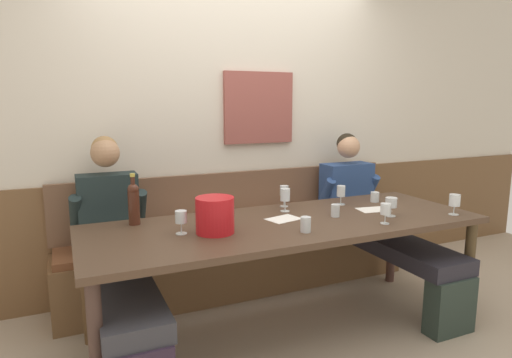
# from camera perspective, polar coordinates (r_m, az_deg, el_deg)

# --- Properties ---
(ground_plane) EXTENTS (6.80, 6.80, 0.02)m
(ground_plane) POSITION_cam_1_polar(r_m,az_deg,el_deg) (3.03, 4.74, -19.98)
(ground_plane) COLOR tan
(ground_plane) RESTS_ON ground
(room_wall_back) EXTENTS (6.80, 0.12, 2.80)m
(room_wall_back) POSITION_cam_1_polar(r_m,az_deg,el_deg) (3.62, -3.31, 8.35)
(room_wall_back) COLOR beige
(room_wall_back) RESTS_ON ground
(wood_wainscot_panel) EXTENTS (6.80, 0.03, 0.92)m
(wood_wainscot_panel) POSITION_cam_1_polar(r_m,az_deg,el_deg) (3.72, -2.89, -6.35)
(wood_wainscot_panel) COLOR brown
(wood_wainscot_panel) RESTS_ON ground
(wall_bench) EXTENTS (2.84, 0.42, 0.94)m
(wall_bench) POSITION_cam_1_polar(r_m,az_deg,el_deg) (3.59, -1.64, -9.93)
(wall_bench) COLOR brown
(wall_bench) RESTS_ON ground
(dining_table) EXTENTS (2.54, 0.90, 0.76)m
(dining_table) POSITION_cam_1_polar(r_m,az_deg,el_deg) (2.82, 4.12, -6.87)
(dining_table) COLOR #493425
(dining_table) RESTS_ON ground
(person_left_seat) EXTENTS (0.50, 1.35, 1.28)m
(person_left_seat) POSITION_cam_1_polar(r_m,az_deg,el_deg) (2.86, -17.64, -8.91)
(person_left_seat) COLOR #312336
(person_left_seat) RESTS_ON ground
(person_center_right_seat) EXTENTS (0.54, 1.35, 1.24)m
(person_center_right_seat) POSITION_cam_1_polar(r_m,az_deg,el_deg) (3.63, 15.31, -4.99)
(person_center_right_seat) COLOR #28352E
(person_center_right_seat) RESTS_ON ground
(ice_bucket) EXTENTS (0.22, 0.22, 0.21)m
(ice_bucket) POSITION_cam_1_polar(r_m,az_deg,el_deg) (2.54, -5.36, -4.70)
(ice_bucket) COLOR red
(ice_bucket) RESTS_ON dining_table
(wine_bottle_amber_mid) EXTENTS (0.07, 0.07, 0.32)m
(wine_bottle_amber_mid) POSITION_cam_1_polar(r_m,az_deg,el_deg) (2.79, -15.63, -2.94)
(wine_bottle_amber_mid) COLOR #442216
(wine_bottle_amber_mid) RESTS_ON dining_table
(wine_glass_center_rear) EXTENTS (0.07, 0.07, 0.14)m
(wine_glass_center_rear) POSITION_cam_1_polar(r_m,az_deg,el_deg) (2.54, -9.73, -5.06)
(wine_glass_center_rear) COLOR silver
(wine_glass_center_rear) RESTS_ON dining_table
(wine_glass_mid_left) EXTENTS (0.06, 0.06, 0.15)m
(wine_glass_mid_left) POSITION_cam_1_polar(r_m,az_deg,el_deg) (3.16, 3.69, -1.68)
(wine_glass_mid_left) COLOR silver
(wine_glass_mid_left) RESTS_ON dining_table
(wine_glass_near_bucket) EXTENTS (0.06, 0.06, 0.13)m
(wine_glass_near_bucket) POSITION_cam_1_polar(r_m,az_deg,el_deg) (2.83, 16.49, -3.85)
(wine_glass_near_bucket) COLOR silver
(wine_glass_near_bucket) RESTS_ON dining_table
(wine_glass_left_end) EXTENTS (0.08, 0.08, 0.13)m
(wine_glass_left_end) POSITION_cam_1_polar(r_m,az_deg,el_deg) (3.03, 17.16, -3.07)
(wine_glass_left_end) COLOR silver
(wine_glass_left_end) RESTS_ON dining_table
(wine_glass_mid_right) EXTENTS (0.07, 0.07, 0.14)m
(wine_glass_mid_right) POSITION_cam_1_polar(r_m,az_deg,el_deg) (3.28, 10.99, -1.72)
(wine_glass_mid_right) COLOR silver
(wine_glass_mid_right) RESTS_ON dining_table
(wine_glass_right_end) EXTENTS (0.07, 0.07, 0.14)m
(wine_glass_right_end) POSITION_cam_1_polar(r_m,az_deg,el_deg) (3.22, 24.42, -2.60)
(wine_glass_right_end) COLOR silver
(wine_glass_right_end) RESTS_ON dining_table
(wine_glass_center_front) EXTENTS (0.07, 0.07, 0.16)m
(wine_glass_center_front) POSITION_cam_1_polar(r_m,az_deg,el_deg) (3.02, 3.82, -2.14)
(wine_glass_center_front) COLOR silver
(wine_glass_center_front) RESTS_ON dining_table
(water_tumbler_right) EXTENTS (0.06, 0.06, 0.08)m
(water_tumbler_right) POSITION_cam_1_polar(r_m,az_deg,el_deg) (2.94, 10.27, -4.06)
(water_tumbler_right) COLOR silver
(water_tumbler_right) RESTS_ON dining_table
(water_tumbler_left) EXTENTS (0.07, 0.07, 0.08)m
(water_tumbler_left) POSITION_cam_1_polar(r_m,az_deg,el_deg) (3.44, 15.20, -2.26)
(water_tumbler_left) COLOR silver
(water_tumbler_left) RESTS_ON dining_table
(water_tumbler_center) EXTENTS (0.06, 0.06, 0.09)m
(water_tumbler_center) POSITION_cam_1_polar(r_m,az_deg,el_deg) (2.57, 6.48, -5.89)
(water_tumbler_center) COLOR silver
(water_tumbler_center) RESTS_ON dining_table
(tasting_sheet_left_guest) EXTENTS (0.23, 0.18, 0.00)m
(tasting_sheet_left_guest) POSITION_cam_1_polar(r_m,az_deg,el_deg) (3.19, 14.99, -3.86)
(tasting_sheet_left_guest) COLOR white
(tasting_sheet_left_guest) RESTS_ON dining_table
(tasting_sheet_right_guest) EXTENTS (0.24, 0.20, 0.00)m
(tasting_sheet_right_guest) POSITION_cam_1_polar(r_m,az_deg,el_deg) (2.85, 3.52, -5.21)
(tasting_sheet_right_guest) COLOR white
(tasting_sheet_right_guest) RESTS_ON dining_table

